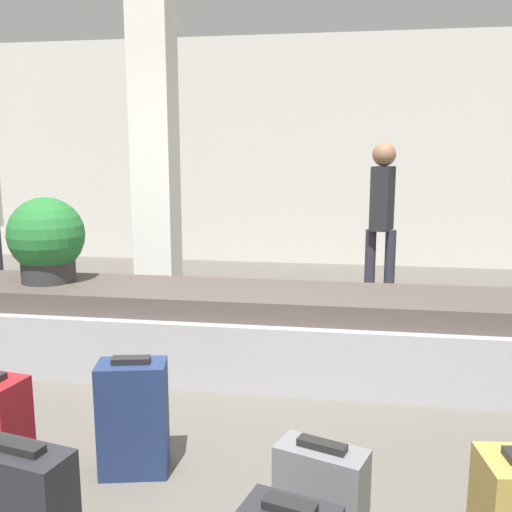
{
  "coord_description": "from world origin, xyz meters",
  "views": [
    {
      "loc": [
        0.63,
        -2.56,
        1.59
      ],
      "look_at": [
        0.0,
        1.41,
        0.86
      ],
      "focal_mm": 40.0,
      "sensor_mm": 36.0,
      "label": 1
    }
  ],
  "objects_px": {
    "pillar": "(155,152)",
    "suitcase_4": "(133,418)",
    "potted_plant_1": "(47,240)",
    "suitcase_1": "(321,499)",
    "traveler_2": "(382,210)"
  },
  "relations": [
    {
      "from": "potted_plant_1",
      "to": "traveler_2",
      "type": "height_order",
      "value": "traveler_2"
    },
    {
      "from": "suitcase_1",
      "to": "suitcase_4",
      "type": "relative_size",
      "value": 0.78
    },
    {
      "from": "pillar",
      "to": "suitcase_4",
      "type": "bearing_deg",
      "value": -74.24
    },
    {
      "from": "pillar",
      "to": "traveler_2",
      "type": "xyz_separation_m",
      "value": [
        2.13,
        0.74,
        -0.59
      ]
    },
    {
      "from": "pillar",
      "to": "suitcase_4",
      "type": "height_order",
      "value": "pillar"
    },
    {
      "from": "suitcase_4",
      "to": "potted_plant_1",
      "type": "relative_size",
      "value": 0.94
    },
    {
      "from": "suitcase_4",
      "to": "potted_plant_1",
      "type": "distance_m",
      "value": 2.04
    },
    {
      "from": "pillar",
      "to": "suitcase_4",
      "type": "xyz_separation_m",
      "value": [
        0.75,
        -2.65,
        -1.31
      ]
    },
    {
      "from": "suitcase_1",
      "to": "suitcase_4",
      "type": "height_order",
      "value": "suitcase_4"
    },
    {
      "from": "potted_plant_1",
      "to": "suitcase_4",
      "type": "bearing_deg",
      "value": -50.2
    },
    {
      "from": "suitcase_1",
      "to": "pillar",
      "type": "bearing_deg",
      "value": 138.26
    },
    {
      "from": "potted_plant_1",
      "to": "traveler_2",
      "type": "relative_size",
      "value": 0.38
    },
    {
      "from": "pillar",
      "to": "potted_plant_1",
      "type": "distance_m",
      "value": 1.43
    },
    {
      "from": "suitcase_4",
      "to": "potted_plant_1",
      "type": "bearing_deg",
      "value": 117.4
    },
    {
      "from": "potted_plant_1",
      "to": "traveler_2",
      "type": "xyz_separation_m",
      "value": [
        2.62,
        1.91,
        0.08
      ]
    }
  ]
}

